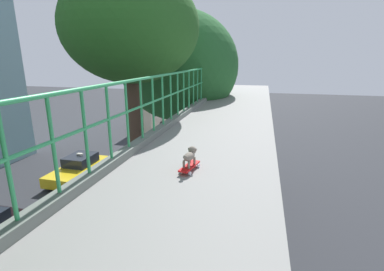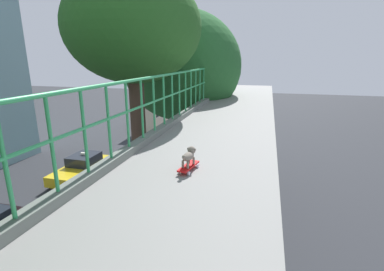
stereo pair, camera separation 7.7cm
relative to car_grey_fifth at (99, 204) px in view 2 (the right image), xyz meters
The scene contains 7 objects.
car_grey_fifth is the anchor object (origin of this frame).
car_yellow_cab_sixth 5.10m from the car_grey_fifth, 133.93° to the left, with size 1.88×4.24×1.49m.
city_bus 19.36m from the car_grey_fifth, 101.36° to the left, with size 2.52×11.51×3.03m.
roadside_tree_mid 8.20m from the car_grey_fifth, 33.60° to the right, with size 4.02×4.02×9.60m.
roadside_tree_far 7.33m from the car_grey_fifth, 34.19° to the left, with size 5.27×5.27×9.22m.
toy_skateboard 10.09m from the car_grey_fifth, 46.32° to the right, with size 0.25×0.51×0.08m.
small_dog 10.17m from the car_grey_fifth, 46.22° to the right, with size 0.18×0.37×0.27m.
Camera 2 is at (2.04, -1.60, 7.14)m, focal length 26.34 mm.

